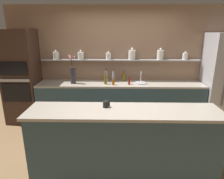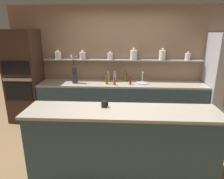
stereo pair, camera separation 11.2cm
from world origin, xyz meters
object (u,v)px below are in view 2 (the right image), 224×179
Objects in this scene: oven_tower at (24,77)px; bottle_sauce_4 at (130,81)px; bottle_sauce_0 at (114,82)px; bottle_oil_2 at (125,77)px; coffee_mug at (104,104)px; sink_fixture at (143,82)px; bottle_spirit_3 at (115,76)px; flower_vase at (74,74)px; bottle_oil_5 at (107,79)px; bottle_spirit_1 at (108,76)px.

oven_tower is 12.06× the size of bottle_sauce_4.
bottle_sauce_0 is at bearing -173.13° from bottle_sauce_4.
bottle_sauce_4 is (0.11, -0.29, -0.02)m from bottle_oil_2.
coffee_mug is at bearing -93.04° from bottle_sauce_0.
bottle_spirit_3 is at bearing 169.86° from sink_fixture.
oven_tower reaches higher than bottle_sauce_0.
coffee_mug is at bearing -105.05° from bottle_sauce_4.
sink_fixture is 0.43m from bottle_oil_2.
sink_fixture is 1.68× the size of bottle_sauce_4.
bottle_sauce_0 is (-0.62, -0.17, 0.04)m from sink_fixture.
bottle_oil_2 is (-0.39, 0.16, 0.07)m from sink_fixture.
flower_vase reaches higher than sink_fixture.
oven_tower is at bearing -175.65° from bottle_oil_2.
oven_tower reaches higher than coffee_mug.
flower_vase is at bearing 176.49° from bottle_oil_5.
coffee_mug is (-0.31, -1.87, 0.05)m from bottle_oil_2.
sink_fixture is 1.76× the size of bottle_sauce_0.
coffee_mug is (1.99, -1.70, 0.03)m from oven_tower.
bottle_sauce_4 is at bearing -3.23° from flower_vase.
bottle_oil_5 is (1.90, -0.09, -0.01)m from oven_tower.
flower_vase is at bearing 172.92° from bottle_sauce_0.
bottle_oil_5 is at bearing -2.68° from oven_tower.
bottle_oil_5 is at bearing 177.17° from bottle_sauce_4.
bottle_spirit_3 is 0.27m from bottle_oil_5.
coffee_mug is (-0.42, -1.58, 0.07)m from bottle_sauce_4.
flower_vase is 0.73m from bottle_oil_5.
bottle_spirit_3 is at bearing 3.44° from oven_tower.
bottle_spirit_3 is 1.11× the size of bottle_oil_5.
bottle_spirit_3 is (-0.23, -0.05, 0.02)m from bottle_oil_2.
bottle_sauce_0 is 0.95× the size of bottle_sauce_4.
bottle_sauce_0 is 0.64× the size of bottle_oil_5.
bottle_oil_2 is at bearing 111.40° from bottle_sauce_4.
bottle_spirit_3 is at bearing 10.71° from flower_vase.
bottle_oil_5 reaches higher than coffee_mug.
bottle_spirit_1 reaches higher than bottle_oil_2.
flower_vase reaches higher than bottle_oil_2.
flower_vase is at bearing -2.16° from oven_tower.
bottle_spirit_3 is 2.88× the size of coffee_mug.
coffee_mug is at bearing -112.40° from sink_fixture.
flower_vase reaches higher than bottle_oil_5.
bottle_sauce_0 is at bearing 86.96° from coffee_mug.
flower_vase is 2.56× the size of bottle_oil_2.
bottle_spirit_1 reaches higher than bottle_sauce_0.
bottle_oil_2 is at bearing 6.80° from bottle_spirit_1.
oven_tower is 8.04× the size of bottle_oil_5.
sink_fixture is at bearing 7.25° from bottle_oil_5.
bottle_spirit_1 is 0.16m from bottle_spirit_3.
bottle_oil_2 reaches higher than bottle_sauce_4.
bottle_spirit_1 is at bearing -173.20° from bottle_oil_2.
flower_vase reaches higher than bottle_spirit_3.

